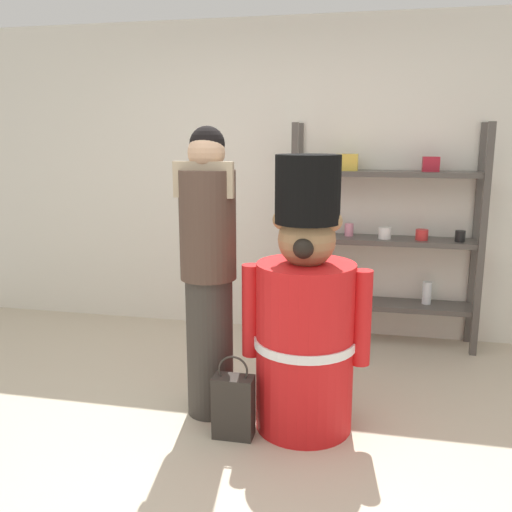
# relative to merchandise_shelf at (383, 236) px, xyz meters

# --- Properties ---
(ground_plane) EXTENTS (6.40, 6.40, 0.00)m
(ground_plane) POSITION_rel_merchandise_shelf_xyz_m (-0.76, -1.98, -0.88)
(ground_plane) COLOR beige
(back_wall) EXTENTS (6.40, 0.12, 2.60)m
(back_wall) POSITION_rel_merchandise_shelf_xyz_m (-0.76, 0.22, 0.42)
(back_wall) COLOR silver
(back_wall) RESTS_ON ground_plane
(merchandise_shelf) EXTENTS (1.46, 0.35, 1.77)m
(merchandise_shelf) POSITION_rel_merchandise_shelf_xyz_m (0.00, 0.00, 0.00)
(merchandise_shelf) COLOR #4C4742
(merchandise_shelf) RESTS_ON ground_plane
(teddy_bear_guard) EXTENTS (0.73, 0.58, 1.57)m
(teddy_bear_guard) POSITION_rel_merchandise_shelf_xyz_m (-0.43, -1.51, -0.23)
(teddy_bear_guard) COLOR red
(teddy_bear_guard) RESTS_ON ground_plane
(person_shopper) EXTENTS (0.34, 0.33, 1.72)m
(person_shopper) POSITION_rel_merchandise_shelf_xyz_m (-1.01, -1.46, 0.02)
(person_shopper) COLOR #38332D
(person_shopper) RESTS_ON ground_plane
(shopping_bag) EXTENTS (0.23, 0.13, 0.48)m
(shopping_bag) POSITION_rel_merchandise_shelf_xyz_m (-0.80, -1.71, -0.69)
(shopping_bag) COLOR #332D28
(shopping_bag) RESTS_ON ground_plane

